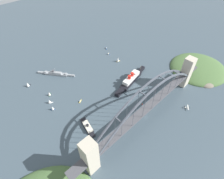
% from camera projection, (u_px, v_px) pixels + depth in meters
% --- Properties ---
extents(ground_plane, '(1400.00, 1400.00, 0.00)m').
position_uv_depth(ground_plane, '(146.00, 117.00, 289.77)').
color(ground_plane, '#3D4C56').
extents(harbor_arch_bridge, '(295.18, 16.12, 75.40)m').
position_uv_depth(harbor_arch_bridge, '(149.00, 105.00, 267.85)').
color(harbor_arch_bridge, '#BCB29E').
rests_on(harbor_arch_bridge, ground).
extents(headland_east_shore, '(121.46, 116.80, 23.57)m').
position_uv_depth(headland_east_shore, '(198.00, 69.00, 380.35)').
color(headland_east_shore, '#476638').
rests_on(headland_east_shore, ground).
extents(ocean_liner, '(102.87, 26.84, 20.51)m').
position_uv_depth(ocean_liner, '(131.00, 79.00, 347.80)').
color(ocean_liner, black).
rests_on(ocean_liner, ground).
extents(naval_cruiser, '(50.97, 66.06, 16.82)m').
position_uv_depth(naval_cruiser, '(56.00, 74.00, 365.61)').
color(naval_cruiser, gray).
rests_on(naval_cruiser, ground).
extents(harbor_ferry_steamer, '(16.43, 40.40, 7.85)m').
position_uv_depth(harbor_ferry_steamer, '(88.00, 127.00, 273.87)').
color(harbor_ferry_steamer, black).
rests_on(harbor_ferry_steamer, ground).
extents(seaplane_taxiing_near_bridge, '(10.61, 9.43, 4.71)m').
position_uv_depth(seaplane_taxiing_near_bridge, '(187.00, 108.00, 301.75)').
color(seaplane_taxiing_near_bridge, '#B7B7B2').
rests_on(seaplane_taxiing_near_bridge, ground).
extents(small_boat_0, '(8.49, 6.51, 9.41)m').
position_uv_depth(small_boat_0, '(49.00, 101.00, 308.54)').
color(small_boat_0, silver).
rests_on(small_boat_0, ground).
extents(small_boat_1, '(9.26, 6.44, 10.81)m').
position_uv_depth(small_boat_1, '(28.00, 84.00, 338.77)').
color(small_boat_1, black).
rests_on(small_boat_1, ground).
extents(small_boat_2, '(4.37, 6.08, 6.71)m').
position_uv_depth(small_boat_2, '(108.00, 53.00, 419.68)').
color(small_boat_2, '#234C8C').
rests_on(small_boat_2, ground).
extents(small_boat_3, '(8.37, 4.98, 2.30)m').
position_uv_depth(small_boat_3, '(80.00, 101.00, 313.62)').
color(small_boat_3, gold).
rests_on(small_boat_3, ground).
extents(small_boat_4, '(10.10, 6.18, 11.64)m').
position_uv_depth(small_boat_4, '(118.00, 60.00, 397.22)').
color(small_boat_4, gold).
rests_on(small_boat_4, ground).
extents(small_boat_5, '(7.14, 7.38, 8.55)m').
position_uv_depth(small_boat_5, '(49.00, 94.00, 322.40)').
color(small_boat_5, '#2D6B3D').
rests_on(small_boat_5, ground).
extents(small_boat_6, '(7.43, 9.74, 2.53)m').
position_uv_depth(small_boat_6, '(106.00, 48.00, 439.96)').
color(small_boat_6, '#234C8C').
rests_on(small_boat_6, ground).
extents(small_boat_7, '(7.19, 6.55, 8.74)m').
position_uv_depth(small_boat_7, '(53.00, 108.00, 298.04)').
color(small_boat_7, '#234C8C').
rests_on(small_boat_7, ground).
extents(channel_marker_buoy, '(2.20, 2.20, 2.75)m').
position_uv_depth(channel_marker_buoy, '(142.00, 104.00, 308.75)').
color(channel_marker_buoy, red).
rests_on(channel_marker_buoy, ground).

